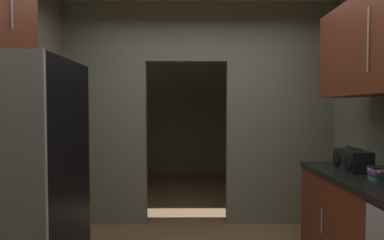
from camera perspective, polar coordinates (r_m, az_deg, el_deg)
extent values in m
cube|color=gray|center=(4.10, -15.12, 1.08)|extent=(1.01, 0.12, 2.72)
cube|color=gray|center=(4.12, 15.27, 1.08)|extent=(1.31, 0.12, 2.72)
cube|color=gray|center=(4.07, -1.00, 15.35)|extent=(0.99, 0.12, 0.72)
cube|color=gray|center=(6.89, 0.56, 1.55)|extent=(3.31, 0.10, 2.72)
cube|color=gray|center=(5.63, -15.79, 1.34)|extent=(0.10, 2.93, 2.72)
cube|color=gray|center=(5.69, 17.19, 1.33)|extent=(0.10, 2.93, 2.72)
cube|color=black|center=(2.44, -28.57, -11.42)|extent=(0.72, 0.72, 1.74)
cylinder|color=#B7BABC|center=(3.09, 22.08, -16.22)|extent=(0.01, 0.01, 0.22)
cylinder|color=#B7BABC|center=(2.65, 28.80, 12.46)|extent=(0.01, 0.01, 0.46)
cube|color=black|center=(3.13, 26.71, -6.44)|extent=(0.18, 0.35, 0.18)
cylinder|color=#262626|center=(3.11, 26.75, -4.42)|extent=(0.02, 0.24, 0.02)
cylinder|color=black|center=(2.99, 25.93, -6.81)|extent=(0.01, 0.13, 0.13)
cylinder|color=black|center=(3.18, 24.26, -6.27)|extent=(0.01, 0.13, 0.13)
cube|color=#388C47|center=(2.80, 30.38, -9.11)|extent=(0.13, 0.14, 0.02)
cube|color=#2D609E|center=(2.80, 30.30, -8.60)|extent=(0.10, 0.14, 0.03)
cube|color=#8C3893|center=(2.78, 30.26, -8.11)|extent=(0.12, 0.13, 0.03)
cube|color=beige|center=(2.78, 30.30, -7.64)|extent=(0.11, 0.14, 0.02)
cube|color=black|center=(2.79, 30.29, -7.28)|extent=(0.13, 0.12, 0.01)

